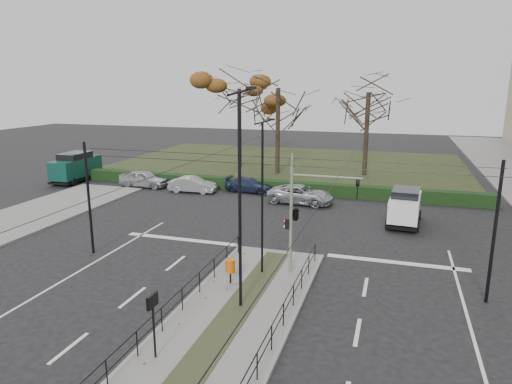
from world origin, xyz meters
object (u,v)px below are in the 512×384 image
streetlamp_median_far (263,197)px  rust_tree (239,89)px  info_panel (153,308)px  litter_bin (230,266)px  traffic_light (297,212)px  bare_tree_near (278,94)px  white_van (405,206)px  bare_tree_center (368,98)px  parked_car_first (144,179)px  streetlamp_median_near (240,200)px  parked_car_fourth (301,194)px  parked_car_second (193,185)px  parked_car_third (249,185)px  green_van (76,167)px

streetlamp_median_far → rust_tree: 29.60m
info_panel → streetlamp_median_far: size_ratio=0.31×
litter_bin → info_panel: bearing=-93.4°
info_panel → rust_tree: rust_tree is taller
traffic_light → bare_tree_near: size_ratio=0.46×
white_van → bare_tree_near: (-12.10, 13.93, 6.67)m
litter_bin → streetlamp_median_far: (1.03, 1.57, 2.89)m
bare_tree_center → parked_car_first: bearing=-148.9°
streetlamp_median_near → parked_car_fourth: (-1.15, 17.19, -3.84)m
traffic_light → parked_car_second: traffic_light is taller
info_panel → bare_tree_near: bearing=97.5°
parked_car_third → white_van: size_ratio=0.95×
white_van → green_van: bearing=170.2°
parked_car_first → rust_tree: bearing=-23.1°
litter_bin → parked_car_second: size_ratio=0.28×
info_panel → green_van: green_van is taller
info_panel → streetlamp_median_far: streetlamp_median_far is taller
parked_car_second → parked_car_first: bearing=79.2°
traffic_light → white_van: (4.92, 10.03, -1.90)m
traffic_light → green_van: size_ratio=0.92×
litter_bin → parked_car_third: (-4.87, 17.68, -0.33)m
traffic_light → streetlamp_median_far: (-1.54, -0.46, 0.71)m
streetlamp_median_far → bare_tree_center: (2.80, 26.13, 3.69)m
streetlamp_median_near → parked_car_second: 21.29m
litter_bin → parked_car_second: (-9.38, 16.19, -0.28)m
white_van → bare_tree_near: bearing=131.0°
traffic_light → parked_car_second: (-11.95, 14.16, -2.46)m
info_panel → parked_car_first: 26.80m
litter_bin → streetlamp_median_near: streetlamp_median_near is taller
rust_tree → parked_car_first: bearing=-111.4°
litter_bin → bare_tree_center: (3.83, 27.70, 6.58)m
bare_tree_center → green_van: bearing=-157.3°
parked_car_second → bare_tree_center: size_ratio=0.37×
info_panel → parked_car_first: (-13.96, 22.85, -1.15)m
litter_bin → bare_tree_near: 27.29m
green_van → rust_tree: 18.19m
streetlamp_median_far → parked_car_third: streetlamp_median_far is taller
traffic_light → parked_car_fourth: bearing=100.9°
streetlamp_median_far → parked_car_first: 21.81m
streetlamp_median_far → parked_car_second: bearing=125.5°
parked_car_first → white_van: (21.81, -4.70, 0.47)m
info_panel → rust_tree: bearing=104.8°
bare_tree_center → bare_tree_near: 8.62m
info_panel → streetlamp_median_near: size_ratio=0.26×
rust_tree → bare_tree_near: bearing=-29.5°
parked_car_third → white_van: 13.59m
streetlamp_median_near → green_van: (-22.78, 18.97, -3.14)m
traffic_light → bare_tree_center: bearing=87.2°
parked_car_third → white_van: (12.36, -5.62, 0.61)m
litter_bin → rust_tree: 31.27m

